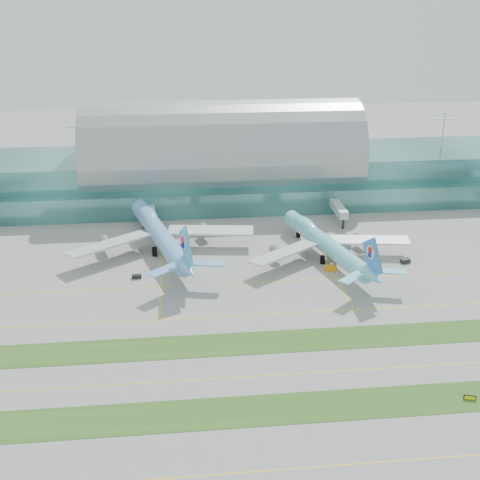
{
  "coord_description": "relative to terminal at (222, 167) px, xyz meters",
  "views": [
    {
      "loc": [
        -22.89,
        -154.4,
        93.08
      ],
      "look_at": [
        0.0,
        55.0,
        9.0
      ],
      "focal_mm": 50.0,
      "sensor_mm": 36.0,
      "label": 1
    }
  ],
  "objects": [
    {
      "name": "gse_c",
      "position": [
        -35.04,
        -81.41,
        -13.55
      ],
      "size": [
        3.18,
        1.54,
        1.35
      ],
      "primitive_type": "cube",
      "rotation": [
        0.0,
        0.0,
        0.02
      ],
      "color": "black",
      "rests_on": "ground"
    },
    {
      "name": "airliner_c",
      "position": [
        30.1,
        -71.54,
        -8.28
      ],
      "size": [
        59.79,
        69.03,
        19.26
      ],
      "rotation": [
        0.0,
        0.0,
        0.25
      ],
      "color": "#65D2DF",
      "rests_on": "ground"
    },
    {
      "name": "grass_strip_near",
      "position": [
        -0.01,
        -156.79,
        -14.19
      ],
      "size": [
        420.0,
        12.0,
        0.08
      ],
      "primitive_type": "cube",
      "color": "#2D591E",
      "rests_on": "ground"
    },
    {
      "name": "gse_f",
      "position": [
        57.1,
        -78.87,
        -13.48
      ],
      "size": [
        3.46,
        2.47,
        1.5
      ],
      "primitive_type": "cube",
      "rotation": [
        0.0,
        0.0,
        0.24
      ],
      "color": "black",
      "rests_on": "ground"
    },
    {
      "name": "taxiway_sign_east",
      "position": [
        45.13,
        -158.03,
        -13.62
      ],
      "size": [
        2.85,
        1.15,
        1.23
      ],
      "rotation": [
        0.0,
        0.0,
        -0.3
      ],
      "color": "black",
      "rests_on": "ground"
    },
    {
      "name": "gse_e",
      "position": [
        29.83,
        -82.31,
        -13.39
      ],
      "size": [
        4.12,
        2.24,
        1.67
      ],
      "primitive_type": "cube",
      "rotation": [
        0.0,
        0.0,
        -0.06
      ],
      "color": "orange",
      "rests_on": "ground"
    },
    {
      "name": "taxiline_a",
      "position": [
        -0.01,
        -176.79,
        -14.22
      ],
      "size": [
        420.0,
        0.35,
        0.01
      ],
      "primitive_type": "cube",
      "color": "yellow",
      "rests_on": "ground"
    },
    {
      "name": "taxiline_d",
      "position": [
        -0.01,
        -88.79,
        -14.22
      ],
      "size": [
        420.0,
        0.35,
        0.01
      ],
      "primitive_type": "cube",
      "color": "yellow",
      "rests_on": "ground"
    },
    {
      "name": "taxiline_c",
      "position": [
        -0.01,
        -110.79,
        -14.22
      ],
      "size": [
        420.0,
        0.35,
        0.01
      ],
      "primitive_type": "cube",
      "color": "yellow",
      "rests_on": "ground"
    },
    {
      "name": "terminal",
      "position": [
        0.0,
        0.0,
        0.0
      ],
      "size": [
        340.0,
        69.1,
        36.0
      ],
      "color": "#3D7A75",
      "rests_on": "ground"
    },
    {
      "name": "airliner_b",
      "position": [
        -27.45,
        -57.87,
        -7.58
      ],
      "size": [
        66.81,
        77.17,
        21.55
      ],
      "rotation": [
        0.0,
        0.0,
        0.25
      ],
      "color": "#6BABEB",
      "rests_on": "ground"
    },
    {
      "name": "ground",
      "position": [
        -0.01,
        -128.79,
        -14.23
      ],
      "size": [
        700.0,
        700.0,
        0.0
      ],
      "primitive_type": "plane",
      "color": "gray",
      "rests_on": "ground"
    },
    {
      "name": "grass_strip_far",
      "position": [
        -0.01,
        -126.79,
        -14.19
      ],
      "size": [
        420.0,
        12.0,
        0.08
      ],
      "primitive_type": "cube",
      "color": "#2D591E",
      "rests_on": "ground"
    },
    {
      "name": "gse_d",
      "position": [
        -18.78,
        -78.67,
        -13.37
      ],
      "size": [
        3.55,
        2.38,
        1.71
      ],
      "primitive_type": "cube",
      "rotation": [
        0.0,
        0.0,
        0.13
      ],
      "color": "black",
      "rests_on": "ground"
    },
    {
      "name": "taxiline_b",
      "position": [
        -0.01,
        -142.79,
        -14.22
      ],
      "size": [
        420.0,
        0.35,
        0.01
      ],
      "primitive_type": "cube",
      "color": "yellow",
      "rests_on": "ground"
    }
  ]
}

